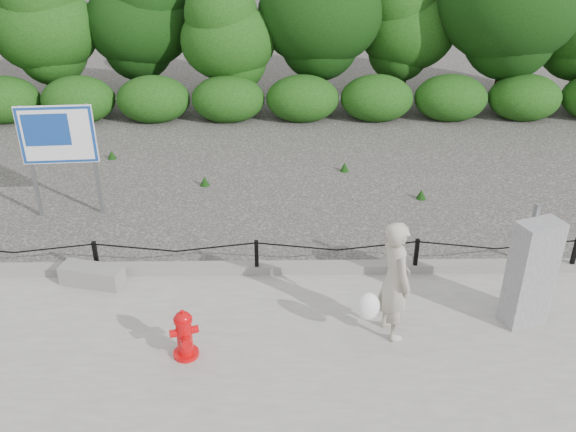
{
  "coord_description": "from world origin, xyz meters",
  "views": [
    {
      "loc": [
        0.37,
        -8.12,
        5.39
      ],
      "look_at": [
        0.49,
        0.2,
        1.0
      ],
      "focal_mm": 38.0,
      "sensor_mm": 36.0,
      "label": 1
    }
  ],
  "objects_px": {
    "concrete_block": "(92,275)",
    "advertising_sign": "(58,140)",
    "pedestrian": "(393,282)",
    "fire_hydrant": "(184,335)",
    "utility_cabinet": "(531,273)"
  },
  "relations": [
    {
      "from": "concrete_block",
      "to": "utility_cabinet",
      "type": "xyz_separation_m",
      "value": [
        6.27,
        -1.01,
        0.63
      ]
    },
    {
      "from": "concrete_block",
      "to": "advertising_sign",
      "type": "bearing_deg",
      "value": 113.76
    },
    {
      "from": "concrete_block",
      "to": "advertising_sign",
      "type": "relative_size",
      "value": 0.45
    },
    {
      "from": "fire_hydrant",
      "to": "utility_cabinet",
      "type": "xyz_separation_m",
      "value": [
        4.62,
        0.68,
        0.45
      ]
    },
    {
      "from": "fire_hydrant",
      "to": "advertising_sign",
      "type": "distance_m",
      "value": 5.08
    },
    {
      "from": "concrete_block",
      "to": "utility_cabinet",
      "type": "bearing_deg",
      "value": -9.13
    },
    {
      "from": "utility_cabinet",
      "to": "advertising_sign",
      "type": "relative_size",
      "value": 0.8
    },
    {
      "from": "pedestrian",
      "to": "advertising_sign",
      "type": "height_order",
      "value": "advertising_sign"
    },
    {
      "from": "concrete_block",
      "to": "advertising_sign",
      "type": "height_order",
      "value": "advertising_sign"
    },
    {
      "from": "pedestrian",
      "to": "utility_cabinet",
      "type": "bearing_deg",
      "value": -100.54
    },
    {
      "from": "pedestrian",
      "to": "advertising_sign",
      "type": "distance_m",
      "value": 6.61
    },
    {
      "from": "advertising_sign",
      "to": "utility_cabinet",
      "type": "bearing_deg",
      "value": -29.55
    },
    {
      "from": "concrete_block",
      "to": "utility_cabinet",
      "type": "height_order",
      "value": "utility_cabinet"
    },
    {
      "from": "utility_cabinet",
      "to": "pedestrian",
      "type": "bearing_deg",
      "value": 167.14
    },
    {
      "from": "fire_hydrant",
      "to": "concrete_block",
      "type": "bearing_deg",
      "value": 117.59
    }
  ]
}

